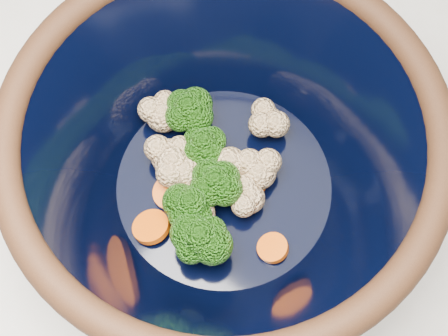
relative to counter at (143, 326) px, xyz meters
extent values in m
cube|color=silver|center=(0.00, 0.00, 0.00)|extent=(1.20, 1.20, 0.90)
cylinder|color=black|center=(0.07, 0.11, 0.46)|extent=(0.20, 0.20, 0.01)
torus|color=black|center=(0.07, 0.11, 0.59)|extent=(0.34, 0.34, 0.02)
cylinder|color=black|center=(0.07, 0.11, 0.48)|extent=(0.19, 0.19, 0.00)
cylinder|color=#608442|center=(0.04, 0.12, 0.49)|extent=(0.01, 0.01, 0.02)
ellipsoid|color=#2E6914|center=(0.04, 0.12, 0.51)|extent=(0.04, 0.04, 0.03)
cylinder|color=#608442|center=(0.01, 0.14, 0.49)|extent=(0.01, 0.01, 0.02)
ellipsoid|color=#2E6914|center=(0.01, 0.14, 0.52)|extent=(0.04, 0.04, 0.03)
cylinder|color=#608442|center=(0.07, 0.07, 0.49)|extent=(0.01, 0.01, 0.02)
ellipsoid|color=#2E6914|center=(0.07, 0.07, 0.52)|extent=(0.04, 0.04, 0.04)
cylinder|color=#608442|center=(0.10, 0.05, 0.49)|extent=(0.01, 0.01, 0.02)
ellipsoid|color=#2E6914|center=(0.10, 0.05, 0.52)|extent=(0.04, 0.04, 0.04)
cylinder|color=#608442|center=(0.07, 0.10, 0.49)|extent=(0.01, 0.01, 0.02)
ellipsoid|color=#2E6914|center=(0.07, 0.10, 0.51)|extent=(0.04, 0.04, 0.03)
sphere|color=beige|center=(-0.01, 0.13, 0.50)|extent=(0.03, 0.03, 0.03)
sphere|color=beige|center=(0.07, 0.11, 0.50)|extent=(0.03, 0.03, 0.03)
sphere|color=beige|center=(0.08, 0.07, 0.50)|extent=(0.03, 0.03, 0.03)
sphere|color=beige|center=(0.07, 0.08, 0.50)|extent=(0.03, 0.03, 0.03)
sphere|color=beige|center=(0.02, 0.10, 0.50)|extent=(0.03, 0.03, 0.03)
sphere|color=beige|center=(0.04, 0.09, 0.50)|extent=(0.03, 0.03, 0.03)
sphere|color=beige|center=(0.09, 0.13, 0.50)|extent=(0.03, 0.03, 0.03)
sphere|color=beige|center=(0.07, 0.18, 0.50)|extent=(0.03, 0.03, 0.03)
sphere|color=beige|center=(0.07, 0.11, 0.50)|extent=(0.03, 0.03, 0.03)
sphere|color=beige|center=(0.10, 0.11, 0.50)|extent=(0.03, 0.03, 0.03)
sphere|color=beige|center=(0.04, 0.10, 0.50)|extent=(0.03, 0.03, 0.03)
cylinder|color=#E45D09|center=(0.09, 0.13, 0.49)|extent=(0.03, 0.03, 0.01)
cylinder|color=#E45D09|center=(0.05, 0.04, 0.49)|extent=(0.03, 0.03, 0.01)
cylinder|color=#E45D09|center=(0.04, 0.08, 0.49)|extent=(0.03, 0.03, 0.01)
cylinder|color=#E45D09|center=(0.08, 0.12, 0.49)|extent=(0.03, 0.03, 0.01)
cylinder|color=#E45D09|center=(0.09, 0.11, 0.49)|extent=(0.02, 0.02, 0.01)
cylinder|color=#E45D09|center=(0.14, 0.09, 0.49)|extent=(0.03, 0.03, 0.01)
camera|label=1|loc=(0.20, -0.05, 0.99)|focal=50.00mm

